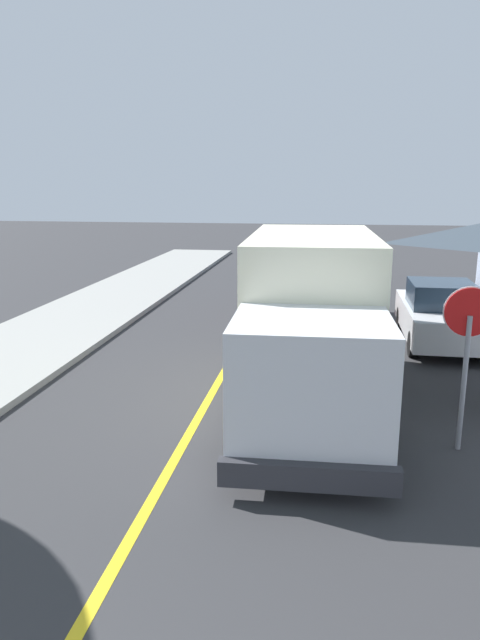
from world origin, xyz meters
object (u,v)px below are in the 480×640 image
(parked_car_near, at_px, (331,290))
(stop_sign, at_px, (468,337))
(box_truck, at_px, (312,313))
(parked_car_mid, at_px, (325,262))
(parked_van_across, at_px, (439,314))

(parked_car_near, xyz_separation_m, stop_sign, (2.05, -9.53, 1.06))
(parked_car_near, bearing_deg, box_truck, -92.93)
(parked_car_mid, bearing_deg, parked_van_across, -72.67)
(box_truck, distance_m, parked_van_across, 5.79)
(parked_car_near, bearing_deg, parked_car_mid, 91.94)
(box_truck, distance_m, stop_sign, 3.02)
(parked_van_across, height_order, stop_sign, stop_sign)
(box_truck, relative_size, stop_sign, 2.74)
(parked_car_mid, bearing_deg, box_truck, -90.66)
(parked_car_near, distance_m, parked_van_across, 4.17)
(parked_van_across, bearing_deg, stop_sign, -96.85)
(parked_car_near, xyz_separation_m, parked_car_mid, (-0.23, 6.75, 0.00))
(box_truck, relative_size, parked_car_near, 1.63)
(parked_car_near, height_order, parked_van_across, same)
(parked_car_mid, bearing_deg, parked_car_near, -88.06)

